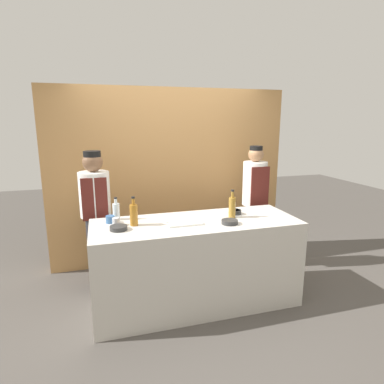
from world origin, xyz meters
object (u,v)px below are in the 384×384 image
at_px(cutting_board, 184,223).
at_px(sauce_bowl_green, 230,222).
at_px(cup_steel, 116,222).
at_px(chef_right, 254,202).
at_px(sauce_bowl_yellow, 119,228).
at_px(bottle_amber, 134,214).
at_px(cup_blue, 110,219).
at_px(bottle_vinegar, 232,207).
at_px(sauce_bowl_orange, 235,212).
at_px(bottle_clear, 116,211).
at_px(chef_left, 96,215).

bearing_deg(cutting_board, sauce_bowl_green, -16.84).
distance_m(cup_steel, chef_right, 1.92).
bearing_deg(cup_steel, sauce_bowl_yellow, -84.03).
relative_size(bottle_amber, chef_right, 0.18).
height_order(cutting_board, cup_blue, cup_blue).
xyz_separation_m(bottle_amber, chef_right, (1.65, 0.63, -0.15)).
bearing_deg(bottle_vinegar, cutting_board, -173.15).
height_order(bottle_vinegar, cup_steel, bottle_vinegar).
distance_m(cutting_board, bottle_amber, 0.52).
xyz_separation_m(sauce_bowl_yellow, cutting_board, (0.66, 0.01, -0.01)).
bearing_deg(cup_blue, cup_steel, -62.88).
bearing_deg(bottle_vinegar, cup_steel, 176.53).
height_order(sauce_bowl_orange, sauce_bowl_green, sauce_bowl_orange).
bearing_deg(sauce_bowl_green, bottle_amber, 166.52).
height_order(bottle_amber, chef_right, chef_right).
bearing_deg(sauce_bowl_yellow, bottle_vinegar, 3.63).
height_order(cup_steel, cup_blue, cup_steel).
distance_m(bottle_amber, bottle_clear, 0.30).
xyz_separation_m(cutting_board, cup_steel, (-0.67, 0.14, 0.03)).
distance_m(sauce_bowl_green, chef_left, 1.57).
bearing_deg(bottle_vinegar, cup_blue, 172.28).
bearing_deg(bottle_clear, bottle_vinegar, -12.79).
xyz_separation_m(sauce_bowl_yellow, chef_left, (-0.21, 0.73, -0.07)).
xyz_separation_m(sauce_bowl_green, cup_steel, (-1.12, 0.28, 0.02)).
bearing_deg(cutting_board, chef_left, 140.26).
relative_size(sauce_bowl_green, bottle_vinegar, 0.54).
relative_size(sauce_bowl_yellow, cutting_board, 0.47).
bearing_deg(bottle_amber, cutting_board, -10.40).
xyz_separation_m(bottle_vinegar, chef_left, (-1.43, 0.66, -0.16)).
distance_m(sauce_bowl_orange, bottle_vinegar, 0.17).
xyz_separation_m(bottle_clear, chef_left, (-0.21, 0.38, -0.14)).
bearing_deg(sauce_bowl_green, sauce_bowl_yellow, 173.56).
height_order(sauce_bowl_orange, cup_steel, cup_steel).
relative_size(cutting_board, bottle_amber, 1.21).
relative_size(sauce_bowl_orange, bottle_clear, 0.55).
xyz_separation_m(sauce_bowl_yellow, bottle_amber, (0.16, 0.10, 0.09)).
xyz_separation_m(cutting_board, chef_left, (-0.87, 0.72, -0.05)).
bearing_deg(bottle_amber, chef_right, 20.93).
xyz_separation_m(bottle_vinegar, chef_right, (0.60, 0.66, -0.15)).
distance_m(cutting_board, cup_blue, 0.76).
distance_m(sauce_bowl_yellow, chef_left, 0.77).
relative_size(bottle_clear, chef_left, 0.15).
bearing_deg(sauce_bowl_orange, cup_steel, -178.47).
height_order(cup_steel, chef_right, chef_right).
xyz_separation_m(sauce_bowl_orange, chef_left, (-1.52, 0.55, -0.07)).
relative_size(bottle_vinegar, bottle_amber, 1.04).
relative_size(sauce_bowl_yellow, sauce_bowl_orange, 1.26).
bearing_deg(sauce_bowl_orange, chef_right, 46.98).
distance_m(sauce_bowl_green, cup_steel, 1.15).
relative_size(cup_blue, chef_left, 0.06).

